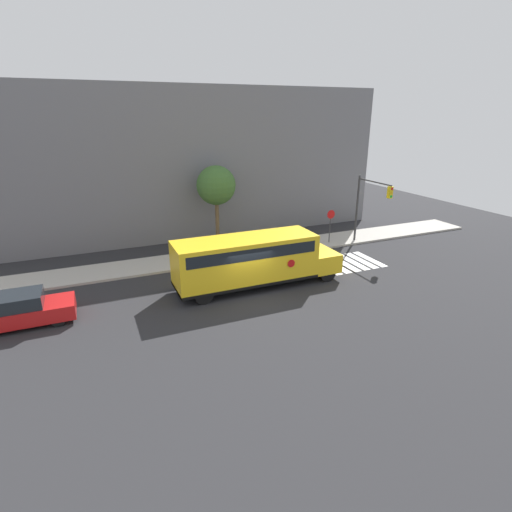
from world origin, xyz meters
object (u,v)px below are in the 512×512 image
Objects in this scene: traffic_light at (368,201)px; tree_near_sidewalk at (216,186)px; parked_car at (18,310)px; stop_sign at (330,222)px; school_bus at (251,259)px.

traffic_light is 0.86× the size of tree_near_sidewalk.
traffic_light is (22.43, 3.38, 2.67)m from parked_car.
stop_sign is (20.25, 4.79, 0.96)m from parked_car.
traffic_light is at bearing -33.03° from stop_sign.
parked_car is 15.18m from tree_near_sidewalk.
stop_sign is 3.11m from traffic_light.
stop_sign is at bearing 146.97° from traffic_light.
tree_near_sidewalk is (0.64, 8.11, 2.80)m from school_bus.
stop_sign is 0.52× the size of traffic_light.
stop_sign is at bearing 30.19° from school_bus.
parked_car is at bearing -166.69° from stop_sign.
traffic_light is (2.18, -1.42, 1.71)m from stop_sign.
parked_car is (-11.74, 0.16, -0.92)m from school_bus.
school_bus reaches higher than stop_sign.
tree_near_sidewalk is (12.38, 7.95, 3.73)m from parked_car.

